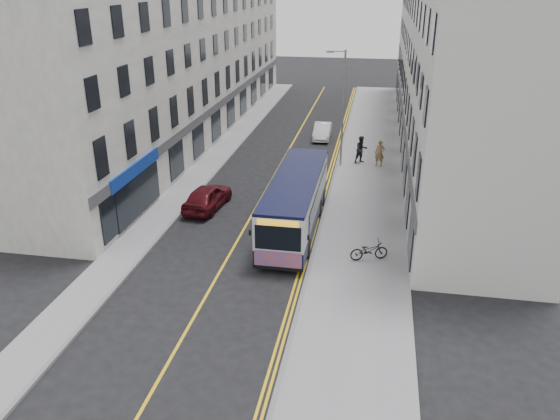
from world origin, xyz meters
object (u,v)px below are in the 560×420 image
at_px(streetlamp, 342,105).
at_px(pedestrian_near, 380,153).
at_px(car_maroon, 207,197).
at_px(city_bus, 295,201).
at_px(bicycle, 369,250).
at_px(car_white, 322,131).
at_px(pedestrian_far, 361,150).

relative_size(streetlamp, pedestrian_near, 4.33).
bearing_deg(pedestrian_near, car_maroon, -124.35).
bearing_deg(city_bus, streetlamp, 82.11).
bearing_deg(city_bus, pedestrian_near, 68.99).
height_order(bicycle, car_maroon, car_maroon).
height_order(bicycle, pedestrian_near, pedestrian_near).
distance_m(pedestrian_near, car_white, 8.20).
bearing_deg(car_maroon, car_white, -100.64).
relative_size(pedestrian_near, pedestrian_far, 0.95).
relative_size(bicycle, pedestrian_far, 0.94).
distance_m(streetlamp, pedestrian_near, 4.34).
distance_m(pedestrian_far, car_white, 7.10).
bearing_deg(streetlamp, bicycle, -79.84).
xyz_separation_m(streetlamp, car_white, (-1.98, 6.98, -3.76)).
bearing_deg(bicycle, pedestrian_near, -21.05).
bearing_deg(bicycle, city_bus, 33.06).
height_order(bicycle, car_white, car_white).
relative_size(pedestrian_near, car_white, 0.49).
xyz_separation_m(streetlamp, pedestrian_near, (2.76, 0.30, -3.34)).
distance_m(car_white, car_maroon, 16.64).
bearing_deg(car_maroon, bicycle, 159.17).
bearing_deg(car_white, bicycle, -79.43).
height_order(streetlamp, pedestrian_far, streetlamp).
relative_size(city_bus, car_white, 2.65).
xyz_separation_m(bicycle, pedestrian_far, (-1.00, 14.57, 0.49)).
bearing_deg(city_bus, car_white, 91.55).
height_order(pedestrian_far, car_maroon, pedestrian_far).
height_order(city_bus, car_white, city_bus).
relative_size(city_bus, bicycle, 5.56).
height_order(city_bus, pedestrian_far, city_bus).
relative_size(streetlamp, pedestrian_far, 4.13).
height_order(city_bus, pedestrian_near, city_bus).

